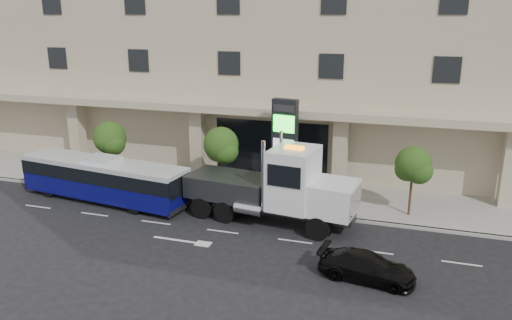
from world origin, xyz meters
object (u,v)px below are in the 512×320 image
(city_bus, at_px, (104,179))
(signage_pylon, at_px, (284,149))
(black_sedan, at_px, (367,267))
(tow_truck, at_px, (277,188))

(city_bus, xyz_separation_m, signage_pylon, (10.61, 3.51, 1.86))
(city_bus, bearing_deg, signage_pylon, 25.74)
(black_sedan, xyz_separation_m, signage_pylon, (-5.91, 8.43, 2.70))
(tow_truck, xyz_separation_m, black_sedan, (5.41, -4.84, -1.43))
(tow_truck, relative_size, black_sedan, 2.60)
(city_bus, distance_m, signage_pylon, 11.33)
(black_sedan, bearing_deg, signage_pylon, 42.47)
(tow_truck, height_order, signage_pylon, signage_pylon)
(city_bus, height_order, signage_pylon, signage_pylon)
(black_sedan, bearing_deg, tow_truck, 55.63)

